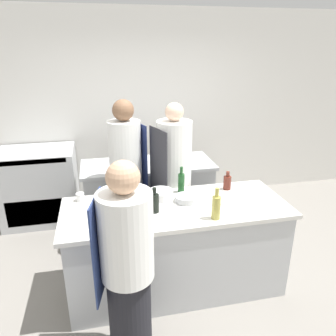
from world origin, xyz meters
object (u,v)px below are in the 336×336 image
chef_at_stove (127,179)px  bottle_vinegar (155,202)px  chef_at_prep_near (127,268)px  chef_at_pass_far (174,183)px  bottle_cooking_oil (181,182)px  bowl_prep_small (135,199)px  oven_range (40,186)px  bowl_mixing_large (161,194)px  bowl_ceramic_blue (185,199)px  bottle_olive_oil (216,207)px  bottle_sauce (113,191)px  cup (80,197)px  bottle_wine (227,182)px

chef_at_stove → bottle_vinegar: (0.17, -0.81, 0.09)m
chef_at_prep_near → chef_at_pass_far: 1.42m
bottle_cooking_oil → bottle_vinegar: bearing=-133.4°
chef_at_stove → bowl_prep_small: bearing=-15.0°
oven_range → chef_at_pass_far: bearing=-35.6°
chef_at_prep_near → bottle_cooking_oil: chef_at_prep_near is taller
bowl_mixing_large → bowl_prep_small: (-0.26, -0.04, -0.01)m
bottle_vinegar → bowl_prep_small: size_ratio=0.94×
chef_at_stove → bottle_vinegar: 0.84m
bowl_mixing_large → bowl_prep_small: bearing=-171.8°
chef_at_prep_near → bowl_prep_small: bearing=2.3°
chef_at_prep_near → chef_at_pass_far: size_ratio=0.92×
bottle_cooking_oil → bowl_mixing_large: bottle_cooking_oil is taller
chef_at_pass_far → bowl_ceramic_blue: (-0.00, -0.50, 0.05)m
bottle_olive_oil → bottle_vinegar: bearing=154.9°
oven_range → bottle_olive_oil: 2.73m
bottle_cooking_oil → bowl_mixing_large: size_ratio=1.12×
chef_at_pass_far → bowl_prep_small: 0.63m
bowl_mixing_large → bottle_cooking_oil: bearing=21.8°
bottle_vinegar → bowl_ceramic_blue: bottle_vinegar is taller
chef_at_pass_far → oven_range: bearing=36.4°
bottle_sauce → cup: 0.33m
bottle_wine → bowl_ceramic_blue: bottle_wine is taller
bowl_prep_small → bottle_vinegar: bearing=-56.6°
bottle_olive_oil → bottle_wine: bearing=59.5°
oven_range → bowl_prep_small: 1.97m
chef_at_prep_near → bowl_prep_small: size_ratio=6.48×
bottle_vinegar → bottle_cooking_oil: 0.49m
chef_at_stove → cup: (-0.49, -0.44, 0.03)m
chef_at_pass_far → bottle_wine: 0.59m
oven_range → cup: bearing=-66.5°
cup → bowl_prep_small: bearing=-15.8°
cup → bottle_vinegar: bearing=-29.5°
bottle_wine → cup: (-1.48, 0.05, -0.04)m
bottle_wine → chef_at_pass_far: bearing=147.6°
bowl_prep_small → bottle_wine: bearing=5.7°
bowl_mixing_large → oven_range: bearing=132.3°
bottle_wine → bottle_cooking_oil: bottle_cooking_oil is taller
oven_range → bottle_sauce: bottle_sauce is taller
bottle_cooking_oil → bowl_mixing_large: bearing=-158.2°
chef_at_prep_near → chef_at_pass_far: (0.64, 1.27, 0.07)m
chef_at_pass_far → bowl_prep_small: bearing=112.7°
bottle_olive_oil → bottle_sauce: bearing=149.4°
bowl_ceramic_blue → cup: 1.01m
bottle_sauce → bowl_mixing_large: (0.46, -0.00, -0.08)m
bottle_wine → cup: bearing=178.2°
bowl_ceramic_blue → bottle_wine: bearing=20.7°
chef_at_pass_far → bottle_olive_oil: (0.17, -0.87, 0.13)m
chef_at_prep_near → bottle_wine: 1.49m
bottle_sauce → bowl_prep_small: 0.22m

